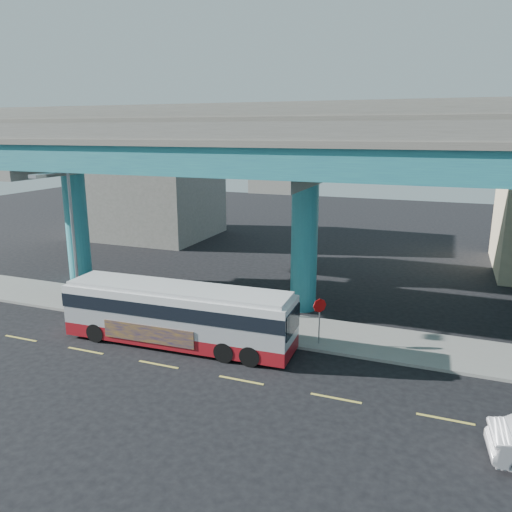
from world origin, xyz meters
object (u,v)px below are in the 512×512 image
at_px(transit_bus, 178,313).
at_px(stop_sign, 320,312).
at_px(parked_car, 121,291).
at_px(street_lamp, 65,221).

relative_size(transit_bus, stop_sign, 5.07).
distance_m(parked_car, stop_sign, 12.58).
distance_m(transit_bus, stop_sign, 6.78).
xyz_separation_m(transit_bus, street_lamp, (-7.68, 1.44, 3.73)).
xyz_separation_m(street_lamp, stop_sign, (14.09, 0.75, -3.58)).
xyz_separation_m(transit_bus, stop_sign, (6.41, 2.19, 0.16)).
xyz_separation_m(parked_car, stop_sign, (12.45, -1.55, 0.89)).
bearing_deg(parked_car, stop_sign, -82.58).
relative_size(parked_car, street_lamp, 0.57).
xyz_separation_m(transit_bus, parked_car, (-6.04, 3.74, -0.74)).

